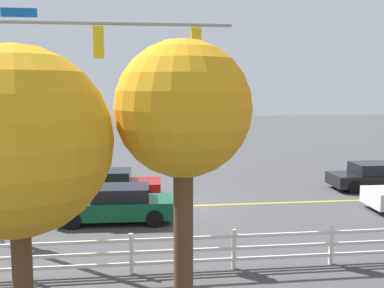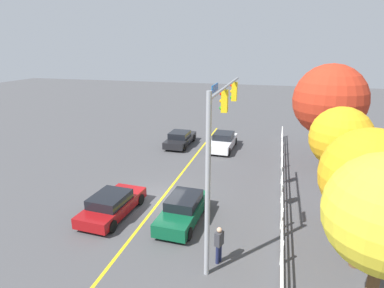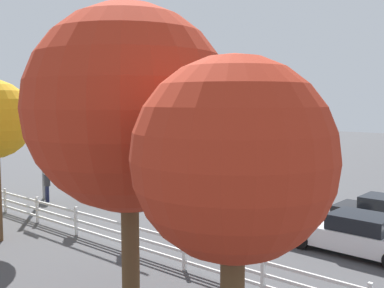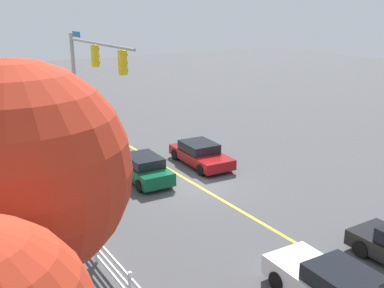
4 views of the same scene
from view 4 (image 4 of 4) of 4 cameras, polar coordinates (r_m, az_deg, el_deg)
name	(u,v)px [view 4 (image 4 of 4)]	position (r m, az deg, el deg)	size (l,w,h in m)	color
ground_plane	(194,184)	(23.52, 0.25, -5.01)	(120.00, 120.00, 0.00)	#444447
lane_center_stripe	(242,212)	(20.56, 6.37, -8.48)	(28.00, 0.16, 0.01)	gold
signal_assembly	(89,79)	(23.24, -12.79, 7.94)	(7.73, 0.37, 7.58)	gray
car_1	(200,154)	(26.13, 1.06, -1.27)	(4.58, 2.19, 1.29)	maroon
car_3	(143,168)	(23.93, -6.25, -3.00)	(4.44, 1.95, 1.38)	#0C4C2D
pedestrian	(79,157)	(25.49, -14.03, -1.57)	(0.46, 0.38, 1.69)	#191E3F
white_rail_fence	(82,231)	(18.04, -13.69, -10.57)	(26.10, 0.10, 1.15)	white
tree_2	(20,172)	(11.05, -20.80, -3.32)	(5.13, 5.13, 7.74)	brown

